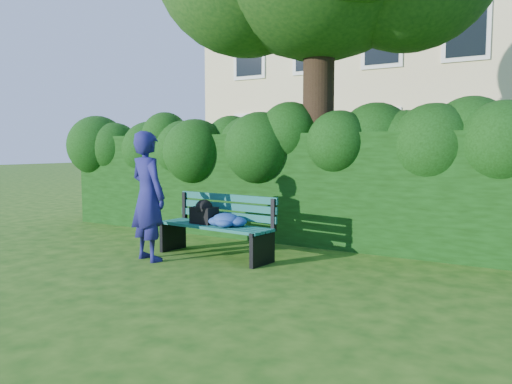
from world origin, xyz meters
The scene contains 5 objects.
ground centered at (0.00, 0.00, 0.00)m, with size 80.00×80.00×0.00m, color #1B490F.
apartment_building centered at (0.00, 13.99, 6.00)m, with size 16.00×8.08×12.00m.
hedge centered at (0.00, 2.20, 0.90)m, with size 10.00×1.00×1.80m.
park_bench centered at (-0.53, 0.41, 0.50)m, with size 1.84×0.72×0.89m.
man_reading centered at (-1.24, -0.25, 0.90)m, with size 0.66×0.43×1.80m, color navy.
Camera 1 is at (3.63, -5.35, 1.57)m, focal length 35.00 mm.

